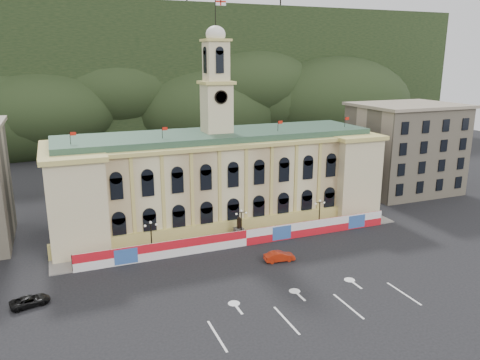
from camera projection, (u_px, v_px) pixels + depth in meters
name	position (u px, v px, depth m)	size (l,w,h in m)	color
ground	(293.00, 289.00, 57.83)	(260.00, 260.00, 0.00)	black
lane_markings	(313.00, 309.00, 53.34)	(26.00, 10.00, 0.02)	white
hill_ridge	(128.00, 82.00, 162.42)	(230.00, 80.00, 64.00)	black
city_hall	(218.00, 177.00, 80.65)	(56.20, 17.60, 37.10)	beige
side_building_right	(405.00, 148.00, 98.76)	(21.00, 17.00, 18.60)	tan
hoarding_fence	(246.00, 238.00, 71.06)	(50.00, 0.44, 2.50)	red
pavement	(239.00, 239.00, 73.74)	(56.00, 5.50, 0.16)	slate
statue	(239.00, 232.00, 73.68)	(1.40, 1.40, 3.72)	#595651
lamp_left	(151.00, 235.00, 67.26)	(1.96, 0.44, 5.15)	black
lamp_center	(241.00, 222.00, 72.31)	(1.96, 0.44, 5.15)	black
lamp_right	(319.00, 212.00, 77.36)	(1.96, 0.44, 5.15)	black
red_sedan	(279.00, 256.00, 65.67)	(4.45, 1.96, 1.42)	#A5210B
black_suv	(30.00, 301.00, 53.83)	(4.71, 2.94, 1.22)	black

